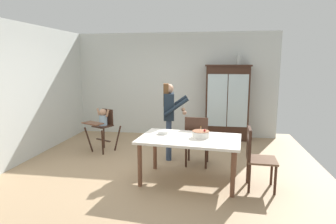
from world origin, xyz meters
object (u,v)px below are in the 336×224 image
(birthday_cake, at_px, (201,134))
(dining_chair_far_side, at_px, (197,138))
(dining_table, at_px, (190,143))
(adult_person, at_px, (169,112))
(high_chair_with_toddler, at_px, (103,122))
(ceramic_vase, at_px, (239,60))
(dining_chair_right_end, at_px, (255,154))
(china_cabinet, at_px, (227,102))
(serving_bowl, at_px, (163,132))

(birthday_cake, xyz_separation_m, dining_chair_far_side, (-0.10, 0.65, -0.24))
(dining_table, bearing_deg, dining_chair_far_side, 83.99)
(adult_person, relative_size, birthday_cake, 5.47)
(high_chair_with_toddler, height_order, dining_table, high_chair_with_toddler)
(adult_person, bearing_deg, dining_chair_far_side, -130.98)
(ceramic_vase, distance_m, adult_person, 2.50)
(adult_person, bearing_deg, high_chair_with_toddler, 70.37)
(ceramic_vase, distance_m, dining_chair_right_end, 3.26)
(high_chair_with_toddler, relative_size, adult_person, 0.62)
(china_cabinet, xyz_separation_m, dining_table, (-0.69, -2.81, -0.29))
(high_chair_with_toddler, xyz_separation_m, serving_bowl, (1.54, -1.14, 0.11))
(high_chair_with_toddler, distance_m, serving_bowl, 1.92)
(dining_chair_far_side, xyz_separation_m, dining_chair_right_end, (0.94, -0.81, 0.00))
(china_cabinet, distance_m, adult_person, 2.13)
(china_cabinet, bearing_deg, dining_table, -103.87)
(dining_chair_far_side, bearing_deg, serving_bowl, 47.27)
(ceramic_vase, relative_size, adult_person, 0.18)
(ceramic_vase, relative_size, dining_chair_far_side, 0.28)
(birthday_cake, bearing_deg, ceramic_vase, 74.40)
(ceramic_vase, xyz_separation_m, dining_table, (-0.95, -2.81, -1.35))
(dining_table, bearing_deg, serving_bowl, 159.52)
(ceramic_vase, distance_m, dining_chair_far_side, 2.70)
(ceramic_vase, xyz_separation_m, adult_person, (-1.45, -1.76, -1.03))
(high_chair_with_toddler, bearing_deg, serving_bowl, -10.61)
(dining_table, bearing_deg, adult_person, 115.57)
(serving_bowl, height_order, dining_chair_far_side, dining_chair_far_side)
(china_cabinet, relative_size, dining_chair_right_end, 1.96)
(birthday_cake, bearing_deg, dining_table, -163.93)
(ceramic_vase, height_order, dining_chair_right_end, ceramic_vase)
(high_chair_with_toddler, bearing_deg, dining_chair_right_end, 0.74)
(dining_chair_right_end, bearing_deg, china_cabinet, 8.79)
(birthday_cake, xyz_separation_m, dining_chair_right_end, (0.84, -0.16, -0.24))
(ceramic_vase, height_order, dining_chair_far_side, ceramic_vase)
(serving_bowl, relative_size, dining_chair_far_side, 0.19)
(serving_bowl, bearing_deg, china_cabinet, 66.19)
(birthday_cake, distance_m, dining_chair_far_side, 0.70)
(china_cabinet, bearing_deg, adult_person, -124.23)
(ceramic_vase, bearing_deg, adult_person, -129.42)
(dining_chair_far_side, bearing_deg, high_chair_with_toddler, -13.24)
(birthday_cake, bearing_deg, adult_person, 124.12)
(high_chair_with_toddler, distance_m, dining_table, 2.40)
(dining_table, relative_size, serving_bowl, 9.43)
(dining_table, xyz_separation_m, dining_chair_right_end, (1.02, -0.11, -0.10))
(serving_bowl, bearing_deg, ceramic_vase, 61.80)
(china_cabinet, relative_size, adult_person, 1.23)
(high_chair_with_toddler, height_order, dining_chair_far_side, dining_chair_far_side)
(birthday_cake, bearing_deg, dining_chair_far_side, 98.84)
(dining_table, bearing_deg, high_chair_with_toddler, 146.82)
(china_cabinet, distance_m, serving_bowl, 2.88)
(china_cabinet, xyz_separation_m, ceramic_vase, (0.25, 0.00, 1.05))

